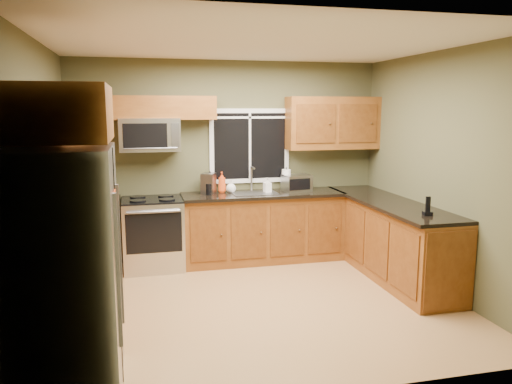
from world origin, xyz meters
name	(u,v)px	position (x,y,z in m)	size (l,w,h in m)	color
floor	(259,303)	(0.00, 0.00, 0.00)	(4.20, 4.20, 0.00)	#AA7C4A
ceiling	(259,43)	(0.00, 0.00, 2.70)	(4.20, 4.20, 0.00)	white
back_wall	(228,161)	(0.00, 1.80, 1.35)	(4.20, 4.20, 0.00)	#4C4D30
front_wall	(321,214)	(0.00, -1.80, 1.35)	(4.20, 4.20, 0.00)	#4C4D30
left_wall	(41,186)	(-2.10, 0.00, 1.35)	(3.60, 3.60, 0.00)	#4C4D30
right_wall	(440,173)	(2.10, 0.00, 1.35)	(3.60, 3.60, 0.00)	#4C4D30
window	(250,146)	(0.30, 1.78, 1.55)	(1.12, 0.03, 1.02)	white
base_cabinets_left	(85,261)	(-1.80, 0.48, 0.45)	(0.60, 2.65, 0.90)	brown
countertop_left	(85,218)	(-1.78, 0.48, 0.92)	(0.65, 2.65, 0.04)	black
base_cabinets_back	(263,228)	(0.42, 1.50, 0.45)	(2.17, 0.60, 0.90)	brown
countertop_back	(263,194)	(0.42, 1.48, 0.92)	(2.17, 0.65, 0.04)	black
base_cabinets_peninsula	(389,240)	(1.80, 0.54, 0.45)	(0.60, 2.52, 0.90)	brown
countertop_peninsula	(389,202)	(1.78, 0.55, 0.92)	(0.65, 2.50, 0.04)	black
upper_cabinets_left	(63,129)	(-1.94, 0.48, 1.86)	(0.33, 2.65, 0.72)	brown
upper_cabinets_back_left	(165,108)	(-0.85, 1.64, 2.07)	(1.30, 0.33, 0.30)	brown
upper_cabinets_back_right	(333,123)	(1.45, 1.64, 1.86)	(1.30, 0.33, 0.72)	brown
upper_cabinet_over_fridge	(55,113)	(-1.74, -1.30, 2.03)	(0.72, 0.90, 0.38)	brown
refrigerator	(65,273)	(-1.74, -1.30, 0.90)	(0.74, 0.90, 1.80)	#B7B7BC
range	(153,233)	(-1.05, 1.47, 0.47)	(0.76, 0.69, 0.94)	#B7B7BC
microwave	(150,135)	(-1.05, 1.61, 1.73)	(0.76, 0.41, 0.42)	#B7B7BC
sink	(255,192)	(0.30, 1.49, 0.95)	(0.60, 0.42, 0.36)	slate
toaster_oven	(297,183)	(0.90, 1.52, 1.05)	(0.40, 0.33, 0.23)	#B7B7BC
coffee_maker	(209,184)	(-0.31, 1.57, 1.07)	(0.23, 0.27, 0.28)	slate
kettle	(210,183)	(-0.28, 1.65, 1.08)	(0.18, 0.18, 0.30)	#B7B7BC
paper_towel_roll	(286,180)	(0.79, 1.64, 1.09)	(0.16, 0.16, 0.32)	white
soap_bottle_a	(222,182)	(-0.12, 1.66, 1.08)	(0.11, 0.11, 0.28)	#E84A15
soap_bottle_b	(267,185)	(0.48, 1.50, 1.04)	(0.09, 0.09, 0.20)	white
soap_bottle_c	(231,186)	(0.00, 1.61, 1.02)	(0.13, 0.13, 0.17)	white
cordless_phone	(428,210)	(1.77, -0.31, 1.00)	(0.11, 0.11, 0.20)	black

